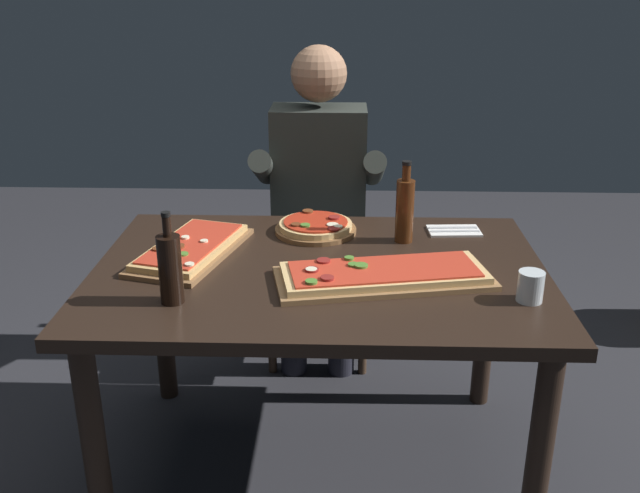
# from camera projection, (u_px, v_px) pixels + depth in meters

# --- Properties ---
(ground_plane) EXTENTS (6.40, 6.40, 0.00)m
(ground_plane) POSITION_uv_depth(u_px,v_px,m) (320.00, 462.00, 2.48)
(ground_plane) COLOR #2D2D33
(dining_table) EXTENTS (1.40, 0.96, 0.74)m
(dining_table) POSITION_uv_depth(u_px,v_px,m) (319.00, 295.00, 2.24)
(dining_table) COLOR black
(dining_table) RESTS_ON ground_plane
(pizza_rectangular_front) EXTENTS (0.67, 0.36, 0.05)m
(pizza_rectangular_front) POSITION_uv_depth(u_px,v_px,m) (383.00, 275.00, 2.10)
(pizza_rectangular_front) COLOR olive
(pizza_rectangular_front) RESTS_ON dining_table
(pizza_rectangular_left) EXTENTS (0.36, 0.53, 0.05)m
(pizza_rectangular_left) POSITION_uv_depth(u_px,v_px,m) (191.00, 249.00, 2.30)
(pizza_rectangular_left) COLOR brown
(pizza_rectangular_left) RESTS_ON dining_table
(pizza_round_far) EXTENTS (0.28, 0.28, 0.05)m
(pizza_round_far) POSITION_uv_depth(u_px,v_px,m) (316.00, 227.00, 2.49)
(pizza_round_far) COLOR brown
(pizza_round_far) RESTS_ON dining_table
(wine_bottle_dark) EXTENTS (0.07, 0.07, 0.26)m
(wine_bottle_dark) POSITION_uv_depth(u_px,v_px,m) (170.00, 268.00, 1.94)
(wine_bottle_dark) COLOR black
(wine_bottle_dark) RESTS_ON dining_table
(oil_bottle_amber) EXTENTS (0.06, 0.06, 0.28)m
(oil_bottle_amber) POSITION_uv_depth(u_px,v_px,m) (405.00, 209.00, 2.37)
(oil_bottle_amber) COLOR #47230F
(oil_bottle_amber) RESTS_ON dining_table
(tumbler_near_camera) EXTENTS (0.07, 0.07, 0.09)m
(tumbler_near_camera) POSITION_uv_depth(u_px,v_px,m) (530.00, 288.00, 1.97)
(tumbler_near_camera) COLOR silver
(tumbler_near_camera) RESTS_ON dining_table
(napkin_cutlery_set) EXTENTS (0.19, 0.12, 0.01)m
(napkin_cutlery_set) POSITION_uv_depth(u_px,v_px,m) (454.00, 231.00, 2.50)
(napkin_cutlery_set) COLOR white
(napkin_cutlery_set) RESTS_ON dining_table
(diner_chair) EXTENTS (0.44, 0.44, 0.87)m
(diner_chair) POSITION_uv_depth(u_px,v_px,m) (319.00, 243.00, 3.10)
(diner_chair) COLOR #3D2B1E
(diner_chair) RESTS_ON ground_plane
(seated_diner) EXTENTS (0.53, 0.41, 1.33)m
(seated_diner) POSITION_uv_depth(u_px,v_px,m) (318.00, 195.00, 2.89)
(seated_diner) COLOR #23232D
(seated_diner) RESTS_ON ground_plane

